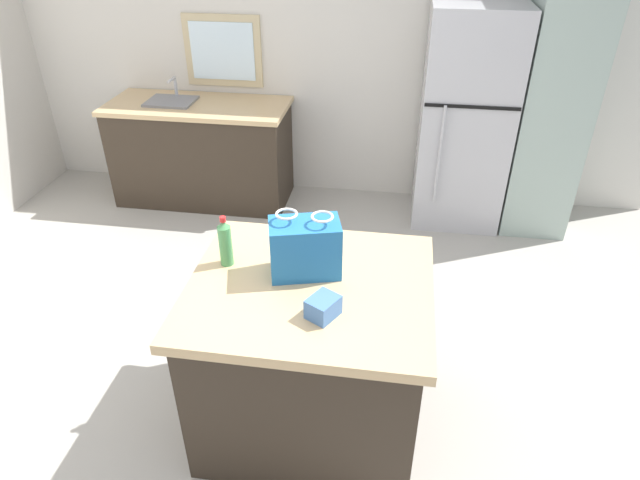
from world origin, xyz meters
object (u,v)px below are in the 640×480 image
at_px(shopping_bag, 305,248).
at_px(small_box, 323,307).
at_px(tall_cabinet, 555,90).
at_px(refrigerator, 465,120).
at_px(kitchen_island, 311,355).
at_px(bottle, 225,243).

relative_size(shopping_bag, small_box, 2.76).
relative_size(tall_cabinet, small_box, 17.59).
height_order(refrigerator, shopping_bag, refrigerator).
relative_size(tall_cabinet, shopping_bag, 6.37).
bearing_deg(shopping_bag, tall_cabinet, 56.25).
height_order(kitchen_island, small_box, small_box).
height_order(refrigerator, tall_cabinet, tall_cabinet).
bearing_deg(bottle, shopping_bag, -1.65).
relative_size(kitchen_island, refrigerator, 0.64).
bearing_deg(tall_cabinet, small_box, -118.37).
bearing_deg(kitchen_island, shopping_bag, 112.61).
bearing_deg(bottle, kitchen_island, -13.63).
relative_size(small_box, bottle, 0.50).
distance_m(kitchen_island, bottle, 0.71).
bearing_deg(kitchen_island, small_box, -66.42).
bearing_deg(small_box, refrigerator, 73.49).
bearing_deg(tall_cabinet, refrigerator, -179.97).
bearing_deg(bottle, small_box, -31.36).
height_order(refrigerator, small_box, refrigerator).
relative_size(refrigerator, small_box, 13.46).
bearing_deg(tall_cabinet, bottle, -130.03).
bearing_deg(refrigerator, small_box, -106.51).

